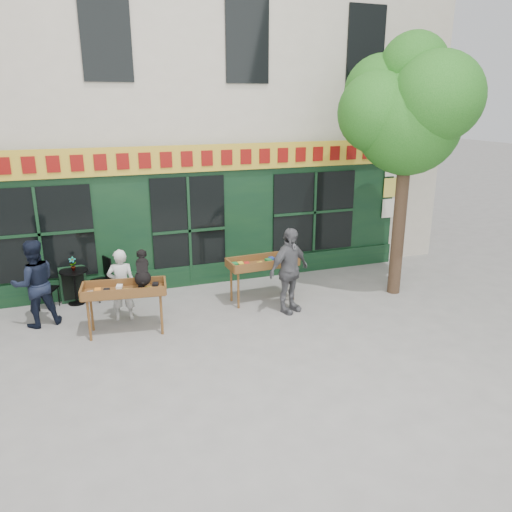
# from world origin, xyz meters

# --- Properties ---
(ground) EXTENTS (80.00, 80.00, 0.00)m
(ground) POSITION_xyz_m (0.00, 0.00, 0.00)
(ground) COLOR slate
(ground) RESTS_ON ground
(building) EXTENTS (14.00, 7.26, 10.00)m
(building) POSITION_xyz_m (0.00, 5.97, 4.97)
(building) COLOR beige
(building) RESTS_ON ground
(street_tree) EXTENTS (3.05, 2.90, 5.60)m
(street_tree) POSITION_xyz_m (4.34, 0.36, 4.11)
(street_tree) COLOR #382619
(street_tree) RESTS_ON ground
(book_cart_center) EXTENTS (1.57, 0.82, 0.99)m
(book_cart_center) POSITION_xyz_m (-1.71, 0.22, 0.82)
(book_cart_center) COLOR brown
(book_cart_center) RESTS_ON ground
(dog) EXTENTS (0.42, 0.64, 0.60)m
(dog) POSITION_xyz_m (-1.36, 0.17, 1.29)
(dog) COLOR black
(dog) RESTS_ON book_cart_center
(woman) EXTENTS (0.58, 0.42, 1.47)m
(woman) POSITION_xyz_m (-1.71, 0.87, 0.74)
(woman) COLOR silver
(woman) RESTS_ON ground
(book_cart_right) EXTENTS (1.53, 0.69, 0.99)m
(book_cart_right) POSITION_xyz_m (1.28, 0.86, 0.82)
(book_cart_right) COLOR brown
(book_cart_right) RESTS_ON ground
(man_right) EXTENTS (1.14, 0.81, 1.80)m
(man_right) POSITION_xyz_m (1.58, 0.11, 0.90)
(man_right) COLOR #545459
(man_right) RESTS_ON ground
(bistro_table) EXTENTS (0.60, 0.60, 0.76)m
(bistro_table) POSITION_xyz_m (-2.60, 2.04, 0.54)
(bistro_table) COLOR black
(bistro_table) RESTS_ON ground
(bistro_chair_left) EXTENTS (0.47, 0.47, 0.95)m
(bistro_chair_left) POSITION_xyz_m (-3.24, 1.98, 0.56)
(bistro_chair_left) COLOR black
(bistro_chair_left) RESTS_ON ground
(bistro_chair_right) EXTENTS (0.48, 0.48, 0.95)m
(bistro_chair_right) POSITION_xyz_m (-1.97, 2.13, 0.56)
(bistro_chair_right) COLOR black
(bistro_chair_right) RESTS_ON ground
(potted_plant) EXTENTS (0.17, 0.12, 0.30)m
(potted_plant) POSITION_xyz_m (-2.60, 2.04, 0.91)
(potted_plant) COLOR gray
(potted_plant) RESTS_ON bistro_table
(man_left) EXTENTS (0.97, 0.83, 1.73)m
(man_left) POSITION_xyz_m (-3.30, 1.14, 0.87)
(man_left) COLOR black
(man_left) RESTS_ON ground
(chalkboard) EXTENTS (0.58, 0.25, 0.79)m
(chalkboard) POSITION_xyz_m (-2.64, 2.19, 0.40)
(chalkboard) COLOR black
(chalkboard) RESTS_ON ground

